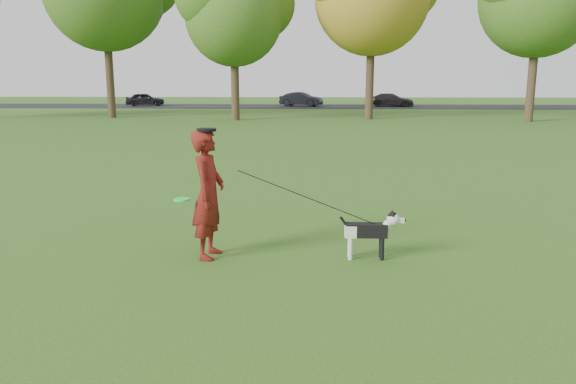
{
  "coord_description": "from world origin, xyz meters",
  "views": [
    {
      "loc": [
        0.52,
        -7.99,
        2.66
      ],
      "look_at": [
        0.18,
        0.15,
        0.95
      ],
      "focal_mm": 35.0,
      "sensor_mm": 36.0,
      "label": 1
    }
  ],
  "objects_px": {
    "dog": "(371,229)",
    "car_left": "(145,99)",
    "car_right": "(391,100)",
    "man": "(208,194)",
    "car_mid": "(301,99)"
  },
  "relations": [
    {
      "from": "man",
      "to": "car_mid",
      "type": "bearing_deg",
      "value": 5.78
    },
    {
      "from": "car_right",
      "to": "car_mid",
      "type": "bearing_deg",
      "value": 101.06
    },
    {
      "from": "car_mid",
      "to": "car_right",
      "type": "height_order",
      "value": "car_mid"
    },
    {
      "from": "man",
      "to": "car_left",
      "type": "relative_size",
      "value": 0.58
    },
    {
      "from": "man",
      "to": "car_left",
      "type": "bearing_deg",
      "value": 24.31
    },
    {
      "from": "man",
      "to": "car_left",
      "type": "distance_m",
      "value": 42.04
    },
    {
      "from": "man",
      "to": "dog",
      "type": "height_order",
      "value": "man"
    },
    {
      "from": "dog",
      "to": "car_right",
      "type": "bearing_deg",
      "value": 81.75
    },
    {
      "from": "dog",
      "to": "car_left",
      "type": "distance_m",
      "value": 42.81
    },
    {
      "from": "man",
      "to": "car_mid",
      "type": "xyz_separation_m",
      "value": [
        0.6,
        40.06,
        -0.34
      ]
    },
    {
      "from": "man",
      "to": "dog",
      "type": "xyz_separation_m",
      "value": [
        2.38,
        0.01,
        -0.5
      ]
    },
    {
      "from": "dog",
      "to": "car_left",
      "type": "xyz_separation_m",
      "value": [
        -15.14,
        40.05,
        0.13
      ]
    },
    {
      "from": "dog",
      "to": "car_right",
      "type": "height_order",
      "value": "car_right"
    },
    {
      "from": "car_mid",
      "to": "car_left",
      "type": "bearing_deg",
      "value": 108.13
    },
    {
      "from": "man",
      "to": "car_mid",
      "type": "relative_size",
      "value": 0.53
    }
  ]
}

